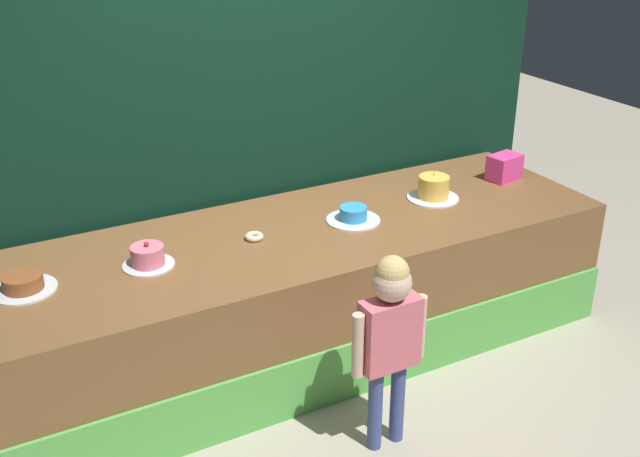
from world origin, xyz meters
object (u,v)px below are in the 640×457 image
object	(u,v)px
cake_far_left	(23,284)
cake_far_right	(433,189)
cake_center_left	(148,257)
donut	(254,237)
child_figure	(390,327)
pink_box	(504,167)
cake_center_right	(353,215)

from	to	relation	value
cake_far_left	cake_far_right	world-z (taller)	cake_far_right
cake_center_left	donut	bearing A→B (deg)	2.70
child_figure	cake_center_left	size ratio (longest dim) A/B	3.94
pink_box	cake_far_left	distance (m)	3.05
donut	cake_far_left	size ratio (longest dim) A/B	0.33
cake_center_left	cake_center_right	xyz separation A→B (m)	(1.22, -0.02, -0.02)
cake_far_left	cake_center_left	bearing A→B (deg)	-3.72
child_figure	donut	bearing A→B (deg)	104.25
child_figure	cake_center_right	world-z (taller)	child_figure
pink_box	donut	distance (m)	1.83
cake_center_left	cake_far_right	world-z (taller)	cake_far_right
donut	cake_far_left	distance (m)	1.22
child_figure	cake_far_left	distance (m)	1.79
pink_box	cake_center_left	size ratio (longest dim) A/B	0.80
cake_center_right	cake_far_left	bearing A→B (deg)	178.17
cake_center_left	cake_far_right	size ratio (longest dim) A/B	0.83
pink_box	cake_center_right	bearing A→B (deg)	-175.11
donut	cake_far_right	xyz separation A→B (m)	(1.22, 0.01, 0.05)
pink_box	cake_center_right	xyz separation A→B (m)	(-1.22, -0.10, -0.05)
child_figure	cake_far_right	distance (m)	1.40
child_figure	donut	world-z (taller)	child_figure
cake_center_left	cake_far_left	bearing A→B (deg)	176.28
cake_center_right	child_figure	bearing A→B (deg)	-110.77
donut	cake_center_right	xyz separation A→B (m)	(0.61, -0.05, 0.02)
cake_far_left	cake_center_right	distance (m)	1.83
child_figure	pink_box	size ratio (longest dim) A/B	4.93
cake_center_left	cake_center_right	world-z (taller)	cake_center_left
cake_center_right	cake_far_right	bearing A→B (deg)	4.97
donut	cake_center_left	bearing A→B (deg)	-177.30
cake_far_right	child_figure	bearing A→B (deg)	-134.15
cake_far_left	cake_center_right	world-z (taller)	cake_center_right
donut	cake_far_right	bearing A→B (deg)	0.26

